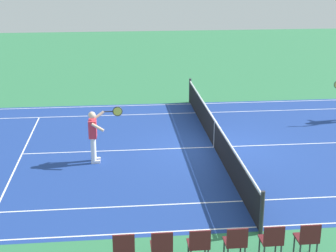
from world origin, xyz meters
TOP-DOWN VIEW (x-y plane):
  - ground_plane at (0.00, 0.00)m, footprint 60.00×60.00m
  - court_slab at (0.00, 0.00)m, footprint 24.20×11.40m
  - court_line_markings at (0.00, 0.00)m, footprint 23.85×11.05m
  - tennis_net at (0.00, 0.00)m, footprint 0.10×11.70m
  - tennis_player_near at (3.98, 0.92)m, footprint 1.06×0.78m
  - tennis_ball at (-0.26, 1.26)m, footprint 0.07×0.07m
  - spectator_chair_0 at (-0.66, 6.95)m, footprint 0.44×0.44m
  - spectator_chair_1 at (0.11, 6.95)m, footprint 0.44×0.44m
  - spectator_chair_2 at (0.88, 6.95)m, footprint 0.44×0.44m
  - spectator_chair_3 at (1.65, 6.95)m, footprint 0.44×0.44m
  - spectator_chair_4 at (2.42, 6.95)m, footprint 0.44×0.44m
  - spectator_chair_5 at (3.19, 6.95)m, footprint 0.44×0.44m

SIDE VIEW (x-z plane):
  - ground_plane at x=0.00m, z-range 0.00..0.00m
  - court_slab at x=0.00m, z-range 0.00..0.00m
  - court_line_markings at x=0.00m, z-range 0.00..0.01m
  - tennis_ball at x=-0.26m, z-range 0.00..0.07m
  - tennis_net at x=0.00m, z-range -0.05..1.03m
  - spectator_chair_0 at x=-0.66m, z-range 0.08..0.96m
  - spectator_chair_1 at x=0.11m, z-range 0.08..0.96m
  - spectator_chair_2 at x=0.88m, z-range 0.08..0.96m
  - spectator_chair_3 at x=1.65m, z-range 0.08..0.96m
  - spectator_chair_4 at x=2.42m, z-range 0.08..0.96m
  - spectator_chair_5 at x=3.19m, z-range 0.08..0.96m
  - tennis_player_near at x=3.98m, z-range 0.08..1.78m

